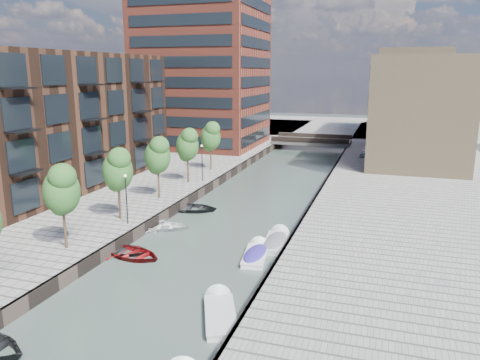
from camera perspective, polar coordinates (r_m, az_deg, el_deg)
The scene contains 26 objects.
water at distance 51.07m, azimuth 2.92°, elevation -1.75°, with size 300.00×300.00×0.00m, color #38473F.
quay_left at distance 69.26m, azimuth -27.23°, elevation 1.18°, with size 60.00×140.00×1.00m, color gray.
quay_right at distance 49.48m, azimuth 21.15°, elevation -2.53°, with size 20.00×140.00×1.00m, color gray.
quay_wall_left at distance 52.78m, azimuth -3.49°, elevation -0.71°, with size 0.25×140.00×1.00m, color #332823.
quay_wall_right at distance 49.79m, azimuth 9.73°, elevation -1.73°, with size 0.25×140.00×1.00m, color #332823.
far_closure at distance 109.19m, azimuth 11.12°, elevation 6.27°, with size 80.00×40.00×1.00m, color gray.
apartment_block at distance 50.10m, azimuth -23.05°, elevation 6.25°, with size 8.00×38.00×14.00m, color #321C13.
tower at distance 78.56m, azimuth -4.50°, elevation 15.22°, with size 18.00×18.00×30.00m, color brown.
tan_block_near at distance 69.99m, azimuth 20.75°, elevation 8.12°, with size 12.00×25.00×14.00m, color #8E7857.
tan_block_far at distance 95.87m, azimuth 20.13°, elevation 9.91°, with size 12.00×20.00×16.00m, color #8E7857.
bridge at distance 81.56m, azimuth 8.76°, elevation 4.73°, with size 13.00×6.00×1.30m.
tree_2 at distance 34.16m, azimuth -20.95°, elevation -0.96°, with size 2.50×2.50×5.95m.
tree_3 at distance 39.70m, azimuth -14.71°, elevation 1.36°, with size 2.50×2.50×5.95m.
tree_4 at distance 45.64m, azimuth -10.03°, elevation 3.09°, with size 2.50×2.50×5.95m.
tree_5 at distance 51.85m, azimuth -6.44°, elevation 4.40°, with size 2.50×2.50×5.95m.
tree_6 at distance 58.23m, azimuth -3.62°, elevation 5.42°, with size 2.50×2.50×5.95m.
lamp_1 at distance 38.60m, azimuth -13.71°, elevation -1.65°, with size 0.24×0.24×4.12m.
lamp_2 at distance 52.54m, azimuth -4.65°, elevation 2.57°, with size 0.24×0.24×4.12m.
sloop_1 at distance 35.99m, azimuth -13.78°, elevation -8.63°, with size 2.91×4.07×0.84m, color black.
sloop_2 at distance 35.11m, azimuth -12.90°, elevation -9.14°, with size 3.28×4.60×0.95m, color maroon.
sloop_3 at distance 40.50m, azimuth -9.42°, elevation -5.94°, with size 3.26×4.56×0.94m, color white.
sloop_4 at distance 45.33m, azimuth -5.89°, elevation -3.74°, with size 3.56×4.98×1.03m, color black.
motorboat_2 at distance 26.93m, azimuth -2.49°, elevation -15.81°, with size 3.35×4.97×1.57m.
motorboat_3 at distance 34.35m, azimuth 1.96°, elevation -8.99°, with size 2.17×4.64×1.49m.
motorboat_4 at distance 36.85m, azimuth 4.44°, elevation -7.43°, with size 2.07×4.92×1.60m.
car at distance 70.53m, azimuth 15.08°, elevation 3.32°, with size 1.49×3.69×1.26m, color #B3B6B8.
Camera 1 is at (12.57, -7.72, 13.13)m, focal length 35.00 mm.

